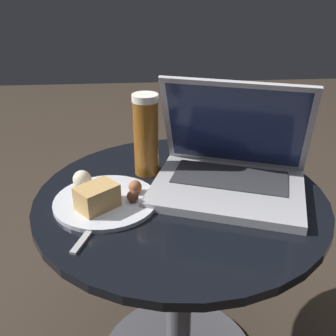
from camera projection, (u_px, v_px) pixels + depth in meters
name	position (u px, v px, depth m)	size (l,w,h in m)	color
table	(180.00, 257.00, 0.91)	(0.62, 0.62, 0.53)	#515156
laptop	(230.00, 167.00, 0.84)	(0.38, 0.33, 0.24)	#B2B2B7
beer_glass	(146.00, 135.00, 0.89)	(0.06, 0.06, 0.19)	brown
snack_plate	(103.00, 197.00, 0.80)	(0.21, 0.21, 0.06)	silver
fork	(100.00, 217.00, 0.76)	(0.08, 0.19, 0.00)	#B2B2B7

